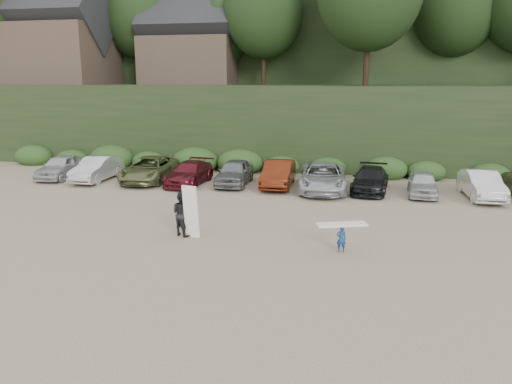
# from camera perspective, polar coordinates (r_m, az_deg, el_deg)

# --- Properties ---
(ground) EXTENTS (120.00, 120.00, 0.00)m
(ground) POSITION_cam_1_polar(r_m,az_deg,el_deg) (20.74, 2.81, -5.54)
(ground) COLOR tan
(ground) RESTS_ON ground
(hillside_backdrop) EXTENTS (90.00, 41.50, 28.00)m
(hillside_backdrop) POSITION_cam_1_polar(r_m,az_deg,el_deg) (55.65, 9.01, 17.57)
(hillside_backdrop) COLOR black
(hillside_backdrop) RESTS_ON ground
(parked_cars) EXTENTS (37.18, 6.37, 1.62)m
(parked_cars) POSITION_cam_1_polar(r_m,az_deg,el_deg) (30.06, 7.30, 1.69)
(parked_cars) COLOR silver
(parked_cars) RESTS_ON ground
(child_surfer) EXTENTS (1.98, 1.14, 1.15)m
(child_surfer) POSITION_cam_1_polar(r_m,az_deg,el_deg) (19.42, 9.75, -4.60)
(child_surfer) COLOR navy
(child_surfer) RESTS_ON ground
(adult_surfer) EXTENTS (1.41, 1.07, 2.25)m
(adult_surfer) POSITION_cam_1_polar(r_m,az_deg,el_deg) (21.30, -8.36, -2.44)
(adult_surfer) COLOR black
(adult_surfer) RESTS_ON ground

